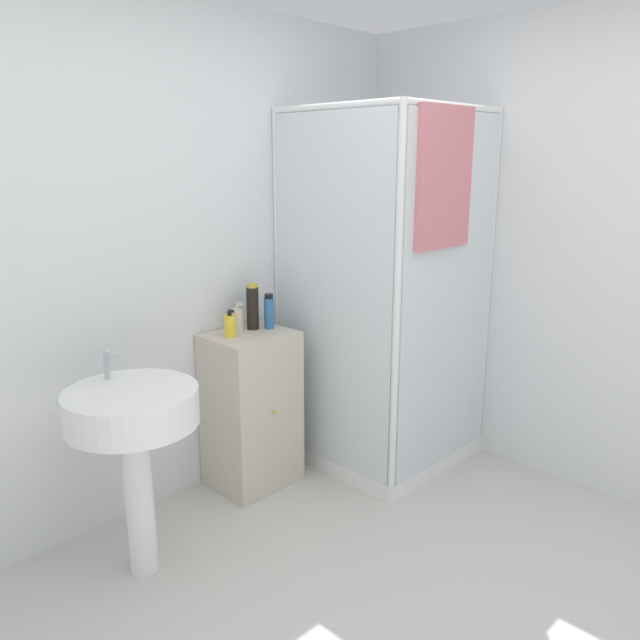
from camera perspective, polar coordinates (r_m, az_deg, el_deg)
wall_back at (r=3.16m, az=-15.29°, el=4.85°), size 6.40×0.06×2.50m
wall_right at (r=3.45m, az=27.22°, el=4.54°), size 0.06×6.40×2.50m
shower_enclosure at (r=3.65m, az=6.05°, el=-4.36°), size 0.90×0.93×2.02m
vanity_cabinet at (r=3.44m, az=-6.29°, el=-8.14°), size 0.44×0.39×0.86m
sink at (r=2.73m, az=-16.71°, el=-9.15°), size 0.55×0.55×0.97m
soap_dispenser at (r=3.24m, az=-8.24°, el=-0.51°), size 0.06×0.06×0.15m
shampoo_bottle_tall_black at (r=3.36m, az=-6.18°, el=1.21°), size 0.07×0.07×0.25m
shampoo_bottle_blue at (r=3.37m, az=-4.68°, el=0.76°), size 0.05×0.05×0.19m
lotion_bottle_white at (r=3.35m, az=-7.51°, el=0.09°), size 0.06×0.06×0.15m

